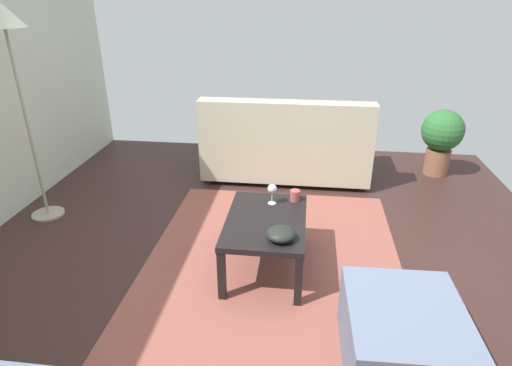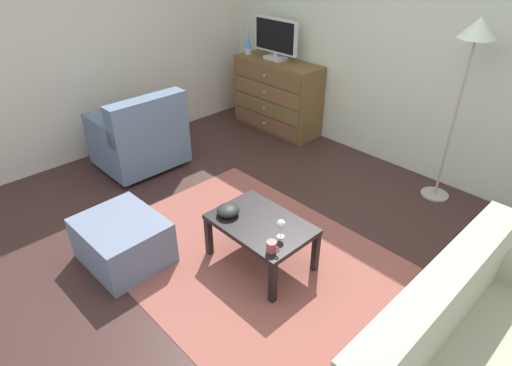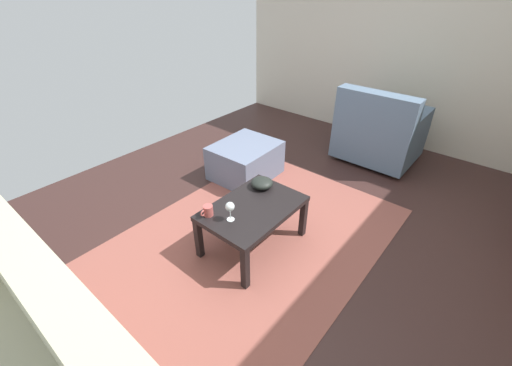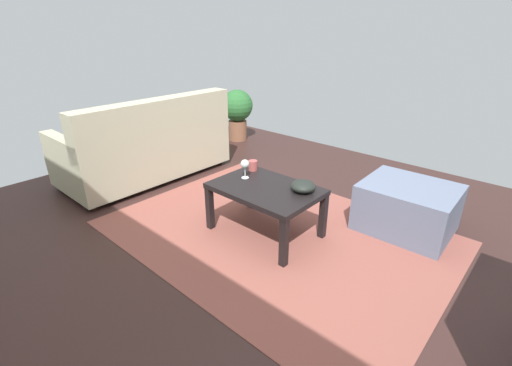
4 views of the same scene
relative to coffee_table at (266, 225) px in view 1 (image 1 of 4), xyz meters
name	(u,v)px [view 1 (image 1 of 4)]	position (x,y,z in m)	size (l,w,h in m)	color
ground_plane	(240,290)	(-0.26, 0.15, -0.38)	(5.76, 4.99, 0.05)	#392320
area_rug	(271,272)	(-0.06, -0.05, -0.35)	(2.60, 1.90, 0.01)	#904E44
coffee_table	(266,225)	(0.00, 0.00, 0.00)	(0.82, 0.56, 0.41)	black
wine_glass	(272,189)	(0.24, -0.02, 0.17)	(0.07, 0.07, 0.16)	silver
mug	(295,195)	(0.31, -0.19, 0.10)	(0.11, 0.08, 0.08)	#B2504C
bowl_decorative	(281,234)	(-0.26, -0.12, 0.10)	(0.19, 0.19, 0.08)	black
couch_large	(286,146)	(1.70, -0.04, -0.01)	(0.85, 1.73, 0.89)	#332319
ottoman	(402,339)	(-0.82, -0.81, -0.16)	(0.70, 0.60, 0.39)	slate
standing_lamp	(7,38)	(0.54, 2.04, 1.18)	(0.32, 0.32, 1.79)	#A59E8C
potted_plant	(442,136)	(1.97, -1.69, 0.08)	(0.44, 0.44, 0.72)	brown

